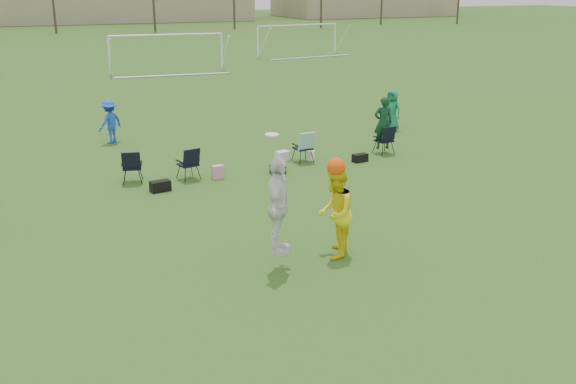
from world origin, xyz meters
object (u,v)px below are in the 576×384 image
goal_right (298,31)px  fielder_blue (110,122)px  center_contest (311,209)px  goal_mid (166,42)px  fielder_green_far (392,110)px

goal_right → fielder_blue: bearing=-134.9°
center_contest → goal_right: size_ratio=0.38×
goal_mid → goal_right: size_ratio=1.01×
goal_mid → goal_right: 13.42m
fielder_green_far → center_contest: (-8.30, -10.16, 0.37)m
fielder_blue → goal_right: bearing=-162.6°
goal_mid → goal_right: (12.00, 6.00, 0.00)m
fielder_blue → goal_mid: goal_mid is taller
goal_mid → fielder_green_far: bearing=-74.9°
goal_mid → goal_right: bearing=30.6°
fielder_green_far → goal_right: 27.98m
center_contest → goal_mid: center_contest is taller
fielder_blue → center_contest: size_ratio=0.56×
goal_mid → center_contest: bearing=-93.8°
fielder_green_far → goal_mid: goal_mid is taller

